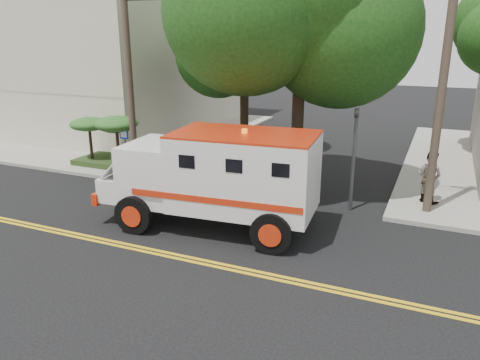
% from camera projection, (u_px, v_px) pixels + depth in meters
% --- Properties ---
extents(ground, '(100.00, 100.00, 0.00)m').
position_uv_depth(ground, '(175.00, 256.00, 13.11)').
color(ground, black).
rests_on(ground, ground).
extents(sidewalk_nw, '(17.00, 17.00, 0.15)m').
position_uv_depth(sidewalk_nw, '(103.00, 129.00, 30.05)').
color(sidewalk_nw, gray).
rests_on(sidewalk_nw, ground).
extents(building_left, '(16.00, 14.00, 10.00)m').
position_uv_depth(building_left, '(87.00, 47.00, 30.60)').
color(building_left, '#BEB89C').
rests_on(building_left, sidewalk_nw).
extents(utility_pole_left, '(0.28, 0.28, 9.00)m').
position_uv_depth(utility_pole_left, '(129.00, 71.00, 19.14)').
color(utility_pole_left, '#382D23').
rests_on(utility_pole_left, ground).
extents(utility_pole_right, '(0.28, 0.28, 9.00)m').
position_uv_depth(utility_pole_right, '(443.00, 82.00, 14.77)').
color(utility_pole_right, '#382D23').
rests_on(utility_pole_right, ground).
extents(tree_left, '(4.48, 4.20, 7.70)m').
position_uv_depth(tree_left, '(249.00, 39.00, 22.72)').
color(tree_left, black).
rests_on(tree_left, ground).
extents(traffic_signal, '(0.15, 0.18, 3.60)m').
position_uv_depth(traffic_signal, '(354.00, 149.00, 15.88)').
color(traffic_signal, '#3F3F42').
rests_on(traffic_signal, ground).
extents(accessibility_sign, '(0.45, 0.10, 2.02)m').
position_uv_depth(accessibility_sign, '(125.00, 143.00, 20.46)').
color(accessibility_sign, '#3F3F42').
rests_on(accessibility_sign, ground).
extents(palm_planter, '(3.52, 2.63, 2.36)m').
position_uv_depth(palm_planter, '(108.00, 133.00, 21.25)').
color(palm_planter, '#1E3314').
rests_on(palm_planter, sidewalk_nw).
extents(armored_truck, '(7.11, 3.29, 3.15)m').
position_uv_depth(armored_truck, '(217.00, 174.00, 14.54)').
color(armored_truck, silver).
rests_on(armored_truck, ground).
extents(pedestrian_b, '(1.14, 1.04, 1.88)m').
position_uv_depth(pedestrian_b, '(429.00, 177.00, 16.67)').
color(pedestrian_b, gray).
rests_on(pedestrian_b, sidewalk_ne).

